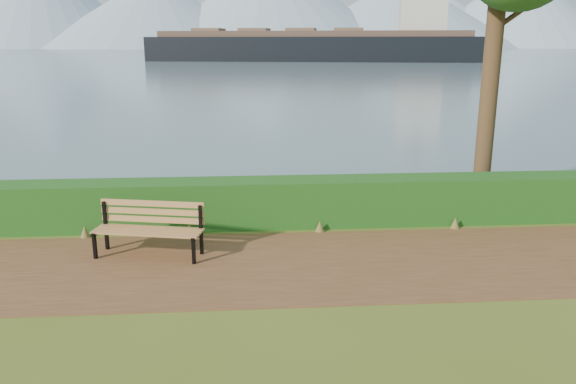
{
  "coord_description": "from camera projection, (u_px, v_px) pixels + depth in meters",
  "views": [
    {
      "loc": [
        0.11,
        -8.99,
        3.83
      ],
      "look_at": [
        0.87,
        1.2,
        1.1
      ],
      "focal_mm": 35.0,
      "sensor_mm": 36.0,
      "label": 1
    }
  ],
  "objects": [
    {
      "name": "ground",
      "position": [
        243.0,
        273.0,
        9.64
      ],
      "size": [
        140.0,
        140.0,
        0.0
      ],
      "primitive_type": "plane",
      "color": "#485919",
      "rests_on": "ground"
    },
    {
      "name": "path",
      "position": [
        243.0,
        266.0,
        9.93
      ],
      "size": [
        40.0,
        3.4,
        0.01
      ],
      "primitive_type": "cube",
      "color": "#52351C",
      "rests_on": "ground"
    },
    {
      "name": "hedge",
      "position": [
        243.0,
        203.0,
        12.02
      ],
      "size": [
        32.0,
        0.85,
        1.0
      ],
      "primitive_type": "cube",
      "color": "#134413",
      "rests_on": "ground"
    },
    {
      "name": "water",
      "position": [
        245.0,
        51.0,
        260.14
      ],
      "size": [
        700.0,
        510.0,
        0.0
      ],
      "primitive_type": "cube",
      "color": "#405467",
      "rests_on": "ground"
    },
    {
      "name": "mountains",
      "position": [
        231.0,
        7.0,
        393.04
      ],
      "size": [
        585.0,
        190.0,
        70.0
      ],
      "color": "#849CB1",
      "rests_on": "ground"
    },
    {
      "name": "bench",
      "position": [
        150.0,
        225.0,
        10.32
      ],
      "size": [
        2.07,
        0.99,
        1.0
      ],
      "rotation": [
        0.0,
        0.0,
        -0.21
      ],
      "color": "black",
      "rests_on": "ground"
    },
    {
      "name": "cargo_ship",
      "position": [
        324.0,
        46.0,
        116.0
      ],
      "size": [
        69.44,
        24.15,
        20.84
      ],
      "rotation": [
        0.0,
        0.0,
        -0.2
      ],
      "color": "black",
      "rests_on": "ground"
    }
  ]
}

